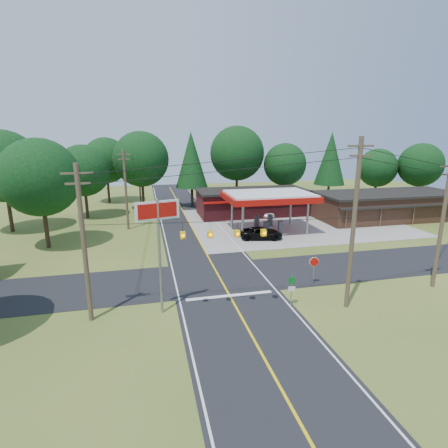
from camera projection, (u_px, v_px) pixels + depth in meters
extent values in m
plane|color=#475E21|center=(219.00, 277.00, 29.24)|extent=(120.00, 120.00, 0.00)
cube|color=black|center=(219.00, 277.00, 29.24)|extent=(8.00, 120.00, 0.02)
cube|color=black|center=(219.00, 277.00, 29.24)|extent=(70.00, 7.00, 0.02)
cube|color=yellow|center=(219.00, 277.00, 29.24)|extent=(0.15, 110.00, 0.00)
cylinder|color=gray|center=(243.00, 221.00, 39.74)|extent=(0.28, 0.28, 4.20)
cylinder|color=gray|center=(232.00, 212.00, 44.47)|extent=(0.28, 0.28, 4.20)
cylinder|color=gray|center=(308.00, 218.00, 41.48)|extent=(0.28, 0.28, 4.20)
cylinder|color=gray|center=(291.00, 209.00, 46.20)|extent=(0.28, 0.28, 4.20)
cube|color=#AD0D09|center=(269.00, 197.00, 42.43)|extent=(10.60, 7.40, 0.70)
cube|color=white|center=(269.00, 194.00, 42.33)|extent=(10.00, 7.00, 0.25)
cube|color=#9E9B93|center=(273.00, 234.00, 41.75)|extent=(3.20, 0.90, 0.22)
cube|color=#3F3F44|center=(266.00, 228.00, 41.36)|extent=(0.55, 0.45, 1.50)
cube|color=#3F3F44|center=(280.00, 227.00, 41.75)|extent=(0.55, 0.45, 1.50)
cube|color=#9E9B93|center=(263.00, 227.00, 45.15)|extent=(3.20, 0.90, 0.22)
cube|color=#3F3F44|center=(257.00, 221.00, 44.76)|extent=(0.55, 0.45, 1.50)
cube|color=#3F3F44|center=(270.00, 220.00, 45.15)|extent=(0.55, 0.45, 1.50)
cube|color=#55181D|center=(252.00, 203.00, 52.73)|extent=(16.00, 7.00, 3.50)
cube|color=black|center=(252.00, 190.00, 52.27)|extent=(16.40, 7.40, 0.30)
cube|color=#AD0D09|center=(260.00, 201.00, 49.10)|extent=(16.00, 0.50, 0.25)
cube|color=#311C14|center=(387.00, 206.00, 50.01)|extent=(20.00, 8.00, 3.50)
cube|color=black|center=(388.00, 193.00, 49.55)|extent=(20.40, 8.40, 0.30)
cube|color=black|center=(409.00, 206.00, 45.83)|extent=(20.00, 0.70, 0.25)
cylinder|color=#473828|center=(353.00, 226.00, 22.85)|extent=(0.30, 0.30, 11.50)
cube|color=#473828|center=(361.00, 146.00, 21.60)|extent=(1.80, 0.12, 0.12)
cube|color=#473828|center=(360.00, 156.00, 21.75)|extent=(1.40, 0.12, 0.12)
cylinder|color=#473828|center=(84.00, 246.00, 21.24)|extent=(0.30, 0.30, 10.00)
cube|color=#473828|center=(77.00, 173.00, 20.17)|extent=(1.80, 0.12, 0.12)
cube|color=#473828|center=(78.00, 184.00, 20.32)|extent=(1.40, 0.12, 0.12)
cylinder|color=#473828|center=(126.00, 190.00, 43.32)|extent=(0.30, 0.30, 10.00)
cube|color=#473828|center=(123.00, 154.00, 42.25)|extent=(1.80, 0.12, 0.12)
cube|color=#473828|center=(124.00, 159.00, 42.39)|extent=(1.40, 0.12, 0.12)
cylinder|color=#473828|center=(442.00, 225.00, 26.29)|extent=(0.30, 0.30, 10.00)
cylinder|color=#473828|center=(139.00, 177.00, 59.78)|extent=(0.30, 0.30, 9.50)
cube|color=gold|center=(183.00, 235.00, 21.75)|extent=(0.32, 0.32, 0.42)
cube|color=gold|center=(210.00, 234.00, 21.93)|extent=(0.32, 0.32, 0.42)
cube|color=gold|center=(237.00, 233.00, 22.11)|extent=(0.32, 0.32, 0.42)
cube|color=gold|center=(264.00, 233.00, 22.28)|extent=(0.32, 0.32, 0.42)
cylinder|color=#332316|center=(87.00, 204.00, 50.31)|extent=(0.44, 0.44, 3.96)
sphere|color=black|center=(83.00, 171.00, 49.14)|extent=(7.26, 7.26, 7.26)
cylinder|color=#332316|center=(143.00, 195.00, 55.74)|extent=(0.44, 0.44, 4.68)
sphere|color=black|center=(141.00, 159.00, 54.35)|extent=(8.58, 8.58, 8.58)
cylinder|color=#332316|center=(192.00, 194.00, 58.46)|extent=(0.44, 0.44, 4.32)
cone|color=black|center=(191.00, 160.00, 57.09)|extent=(5.28, 5.28, 9.00)
cylinder|color=#332316|center=(237.00, 189.00, 61.05)|extent=(0.44, 0.44, 5.04)
sphere|color=black|center=(237.00, 153.00, 59.56)|extent=(9.24, 9.24, 9.24)
cylinder|color=#332316|center=(284.00, 192.00, 61.03)|extent=(0.44, 0.44, 3.96)
sphere|color=black|center=(285.00, 165.00, 59.85)|extent=(7.26, 7.26, 7.26)
cylinder|color=#332316|center=(328.00, 191.00, 61.77)|extent=(0.44, 0.44, 4.32)
cone|color=black|center=(331.00, 158.00, 60.40)|extent=(5.28, 5.28, 9.00)
cylinder|color=#332316|center=(375.00, 193.00, 61.70)|extent=(0.44, 0.44, 3.60)
sphere|color=black|center=(378.00, 168.00, 60.63)|extent=(6.60, 6.60, 6.60)
cylinder|color=#332316|center=(417.00, 193.00, 60.12)|extent=(0.44, 0.44, 3.96)
sphere|color=black|center=(421.00, 165.00, 58.94)|extent=(7.26, 7.26, 7.26)
cylinder|color=#332316|center=(46.00, 228.00, 36.60)|extent=(0.44, 0.44, 4.32)
sphere|color=black|center=(40.00, 178.00, 35.32)|extent=(7.92, 7.92, 7.92)
cylinder|color=#332316|center=(10.00, 213.00, 42.82)|extent=(0.44, 0.44, 4.68)
sphere|color=black|center=(3.00, 166.00, 41.43)|extent=(8.58, 8.58, 8.58)
cylinder|color=#332316|center=(109.00, 191.00, 62.05)|extent=(0.44, 0.44, 4.32)
sphere|color=black|center=(106.00, 160.00, 60.77)|extent=(7.92, 7.92, 7.92)
imported|color=black|center=(261.00, 233.00, 40.07)|extent=(5.77, 5.77, 1.34)
imported|color=white|center=(269.00, 212.00, 51.53)|extent=(5.21, 5.21, 1.39)
cylinder|color=gray|center=(160.00, 258.00, 22.50)|extent=(0.18, 0.18, 7.70)
cube|color=white|center=(158.00, 210.00, 21.73)|extent=(2.76, 0.90, 1.21)
cube|color=#AD0D09|center=(158.00, 211.00, 21.68)|extent=(2.43, 0.79, 0.93)
cylinder|color=gray|center=(314.00, 271.00, 27.66)|extent=(0.07, 0.07, 2.19)
cylinder|color=gray|center=(291.00, 289.00, 24.09)|extent=(0.06, 0.06, 2.45)
cube|color=#0C591E|center=(292.00, 281.00, 23.90)|extent=(0.50, 0.09, 0.50)
cube|color=white|center=(292.00, 289.00, 24.04)|extent=(0.50, 0.09, 0.33)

